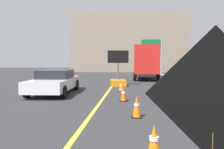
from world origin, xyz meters
TOP-DOWN VIEW (x-y plane):
  - lane_center_stripe at (0.00, 6.00)m, footprint 0.14×36.00m
  - roadwork_sign at (2.38, 2.06)m, footprint 1.63×0.06m
  - arrow_board_trailer at (0.43, 16.42)m, footprint 1.60×1.94m
  - box_truck at (2.98, 22.83)m, footprint 2.70×7.09m
  - pickup_car at (-3.07, 12.13)m, footprint 2.32×5.14m
  - highway_guide_sign at (4.77, 30.15)m, footprint 2.79×0.18m
  - far_building_block at (1.05, 40.15)m, footprint 19.85×6.81m
  - traffic_cone_near_sign at (1.86, 3.69)m, footprint 0.36×0.36m
  - traffic_cone_mid_lane at (1.60, 6.82)m, footprint 0.36×0.36m
  - traffic_cone_far_lane at (1.06, 9.84)m, footprint 0.36×0.36m
  - traffic_cone_curbside at (0.80, 13.27)m, footprint 0.36×0.36m

SIDE VIEW (x-z plane):
  - lane_center_stripe at x=0.00m, z-range 0.00..0.01m
  - traffic_cone_near_sign at x=1.86m, z-range -0.01..0.67m
  - traffic_cone_curbside at x=0.80m, z-range -0.01..0.68m
  - traffic_cone_far_lane at x=1.06m, z-range -0.01..0.72m
  - traffic_cone_mid_lane at x=1.60m, z-range -0.01..0.75m
  - arrow_board_trailer at x=0.43m, z-range -0.87..1.83m
  - pickup_car at x=-3.07m, z-range 0.01..1.39m
  - roadwork_sign at x=2.38m, z-range 0.30..2.64m
  - box_truck at x=2.98m, z-range 0.14..3.53m
  - highway_guide_sign at x=4.77m, z-range 0.92..5.92m
  - far_building_block at x=1.05m, z-range 0.00..10.12m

